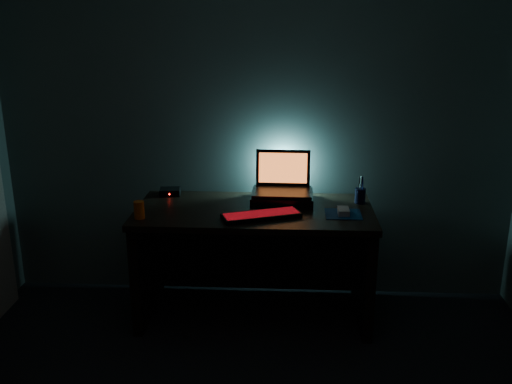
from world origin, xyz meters
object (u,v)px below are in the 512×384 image
(pen_cup, at_px, (360,196))
(router, at_px, (170,192))
(keyboard, at_px, (261,215))
(juice_glass, at_px, (139,210))
(laptop, at_px, (282,182))
(mouse, at_px, (343,211))

(pen_cup, xyz_separation_m, router, (-1.27, 0.10, -0.03))
(keyboard, height_order, juice_glass, juice_glass)
(router, bearing_deg, pen_cup, -11.00)
(router, bearing_deg, laptop, -10.67)
(juice_glass, distance_m, router, 0.48)
(keyboard, distance_m, router, 0.76)
(keyboard, relative_size, pen_cup, 5.02)
(juice_glass, bearing_deg, keyboard, 4.07)
(mouse, height_order, pen_cup, pen_cup)
(keyboard, bearing_deg, pen_cup, 5.88)
(keyboard, xyz_separation_m, router, (-0.64, 0.42, 0.01))
(laptop, height_order, mouse, laptop)
(router, bearing_deg, mouse, -22.41)
(juice_glass, bearing_deg, pen_cup, 15.02)
(laptop, relative_size, router, 2.62)
(laptop, bearing_deg, keyboard, -107.82)
(mouse, bearing_deg, laptop, 144.67)
(juice_glass, height_order, router, juice_glass)
(pen_cup, relative_size, router, 0.67)
(keyboard, height_order, pen_cup, pen_cup)
(keyboard, height_order, router, router)
(laptop, relative_size, keyboard, 0.77)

